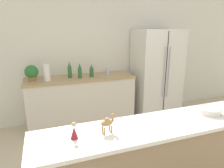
{
  "coord_description": "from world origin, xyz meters",
  "views": [
    {
      "loc": [
        -0.94,
        -1.1,
        1.77
      ],
      "look_at": [
        -0.05,
        1.36,
        1.04
      ],
      "focal_mm": 32.0,
      "sensor_mm": 36.0,
      "label": 1
    }
  ],
  "objects_px": {
    "back_bottle_3": "(80,71)",
    "wise_man_figurine_blue": "(74,132)",
    "refrigerator": "(156,73)",
    "potted_plant": "(31,72)",
    "paper_towel_roll": "(47,73)",
    "back_bottle_2": "(107,69)",
    "back_bottle_0": "(70,70)",
    "camel_figurine": "(108,122)",
    "fruit_bowl": "(210,110)",
    "back_bottle_1": "(92,71)"
  },
  "relations": [
    {
      "from": "back_bottle_3",
      "to": "potted_plant",
      "type": "bearing_deg",
      "value": 174.16
    },
    {
      "from": "paper_towel_roll",
      "to": "wise_man_figurine_blue",
      "type": "height_order",
      "value": "paper_towel_roll"
    },
    {
      "from": "potted_plant",
      "to": "back_bottle_2",
      "type": "bearing_deg",
      "value": -0.47
    },
    {
      "from": "back_bottle_2",
      "to": "fruit_bowl",
      "type": "height_order",
      "value": "back_bottle_2"
    },
    {
      "from": "paper_towel_roll",
      "to": "fruit_bowl",
      "type": "distance_m",
      "value": 2.49
    },
    {
      "from": "potted_plant",
      "to": "back_bottle_3",
      "type": "xyz_separation_m",
      "value": [
        0.79,
        -0.08,
        -0.01
      ]
    },
    {
      "from": "wise_man_figurine_blue",
      "to": "potted_plant",
      "type": "bearing_deg",
      "value": 99.75
    },
    {
      "from": "fruit_bowl",
      "to": "camel_figurine",
      "type": "relative_size",
      "value": 1.4
    },
    {
      "from": "back_bottle_3",
      "to": "paper_towel_roll",
      "type": "bearing_deg",
      "value": -179.37
    },
    {
      "from": "back_bottle_2",
      "to": "back_bottle_3",
      "type": "height_order",
      "value": "back_bottle_3"
    },
    {
      "from": "refrigerator",
      "to": "potted_plant",
      "type": "distance_m",
      "value": 2.38
    },
    {
      "from": "paper_towel_roll",
      "to": "back_bottle_3",
      "type": "distance_m",
      "value": 0.55
    },
    {
      "from": "back_bottle_0",
      "to": "camel_figurine",
      "type": "distance_m",
      "value": 2.07
    },
    {
      "from": "back_bottle_2",
      "to": "fruit_bowl",
      "type": "bearing_deg",
      "value": -78.43
    },
    {
      "from": "paper_towel_roll",
      "to": "back_bottle_1",
      "type": "relative_size",
      "value": 1.19
    },
    {
      "from": "back_bottle_3",
      "to": "wise_man_figurine_blue",
      "type": "distance_m",
      "value": 2.05
    },
    {
      "from": "refrigerator",
      "to": "back_bottle_2",
      "type": "height_order",
      "value": "refrigerator"
    },
    {
      "from": "potted_plant",
      "to": "back_bottle_0",
      "type": "relative_size",
      "value": 0.89
    },
    {
      "from": "back_bottle_0",
      "to": "back_bottle_3",
      "type": "distance_m",
      "value": 0.18
    },
    {
      "from": "potted_plant",
      "to": "back_bottle_1",
      "type": "relative_size",
      "value": 1.12
    },
    {
      "from": "back_bottle_1",
      "to": "wise_man_figurine_blue",
      "type": "distance_m",
      "value": 2.14
    },
    {
      "from": "wise_man_figurine_blue",
      "to": "camel_figurine",
      "type": "bearing_deg",
      "value": 1.01
    },
    {
      "from": "back_bottle_1",
      "to": "back_bottle_2",
      "type": "height_order",
      "value": "back_bottle_1"
    },
    {
      "from": "potted_plant",
      "to": "paper_towel_roll",
      "type": "height_order",
      "value": "paper_towel_roll"
    },
    {
      "from": "paper_towel_roll",
      "to": "back_bottle_0",
      "type": "bearing_deg",
      "value": 11.73
    },
    {
      "from": "back_bottle_3",
      "to": "wise_man_figurine_blue",
      "type": "xyz_separation_m",
      "value": [
        -0.44,
        -2.0,
        -0.06
      ]
    },
    {
      "from": "refrigerator",
      "to": "potted_plant",
      "type": "relative_size",
      "value": 6.66
    },
    {
      "from": "potted_plant",
      "to": "back_bottle_2",
      "type": "height_order",
      "value": "potted_plant"
    },
    {
      "from": "potted_plant",
      "to": "camel_figurine",
      "type": "height_order",
      "value": "potted_plant"
    },
    {
      "from": "back_bottle_3",
      "to": "fruit_bowl",
      "type": "bearing_deg",
      "value": -64.22
    },
    {
      "from": "back_bottle_0",
      "to": "wise_man_figurine_blue",
      "type": "height_order",
      "value": "back_bottle_0"
    },
    {
      "from": "potted_plant",
      "to": "back_bottle_3",
      "type": "distance_m",
      "value": 0.8
    },
    {
      "from": "back_bottle_0",
      "to": "back_bottle_1",
      "type": "bearing_deg",
      "value": -6.01
    },
    {
      "from": "potted_plant",
      "to": "fruit_bowl",
      "type": "xyz_separation_m",
      "value": [
        1.75,
        -2.07,
        -0.1
      ]
    },
    {
      "from": "potted_plant",
      "to": "back_bottle_1",
      "type": "height_order",
      "value": "potted_plant"
    },
    {
      "from": "paper_towel_roll",
      "to": "back_bottle_3",
      "type": "bearing_deg",
      "value": 0.63
    },
    {
      "from": "back_bottle_3",
      "to": "wise_man_figurine_blue",
      "type": "bearing_deg",
      "value": -102.28
    },
    {
      "from": "back_bottle_0",
      "to": "back_bottle_3",
      "type": "relative_size",
      "value": 1.1
    },
    {
      "from": "paper_towel_roll",
      "to": "potted_plant",
      "type": "bearing_deg",
      "value": 160.03
    },
    {
      "from": "camel_figurine",
      "to": "wise_man_figurine_blue",
      "type": "bearing_deg",
      "value": -178.99
    },
    {
      "from": "back_bottle_2",
      "to": "camel_figurine",
      "type": "xyz_separation_m",
      "value": [
        -0.69,
        -2.07,
        -0.01
      ]
    },
    {
      "from": "refrigerator",
      "to": "back_bottle_0",
      "type": "height_order",
      "value": "refrigerator"
    },
    {
      "from": "camel_figurine",
      "to": "wise_man_figurine_blue",
      "type": "distance_m",
      "value": 0.28
    },
    {
      "from": "back_bottle_1",
      "to": "back_bottle_3",
      "type": "xyz_separation_m",
      "value": [
        -0.22,
        -0.03,
        0.02
      ]
    },
    {
      "from": "paper_towel_roll",
      "to": "back_bottle_0",
      "type": "distance_m",
      "value": 0.4
    },
    {
      "from": "refrigerator",
      "to": "wise_man_figurine_blue",
      "type": "relative_size",
      "value": 12.31
    },
    {
      "from": "paper_towel_roll",
      "to": "back_bottle_2",
      "type": "distance_m",
      "value": 1.09
    },
    {
      "from": "back_bottle_1",
      "to": "camel_figurine",
      "type": "relative_size",
      "value": 1.47
    },
    {
      "from": "refrigerator",
      "to": "back_bottle_2",
      "type": "xyz_separation_m",
      "value": [
        -1.04,
        0.05,
        0.15
      ]
    },
    {
      "from": "camel_figurine",
      "to": "refrigerator",
      "type": "bearing_deg",
      "value": 49.4
    }
  ]
}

